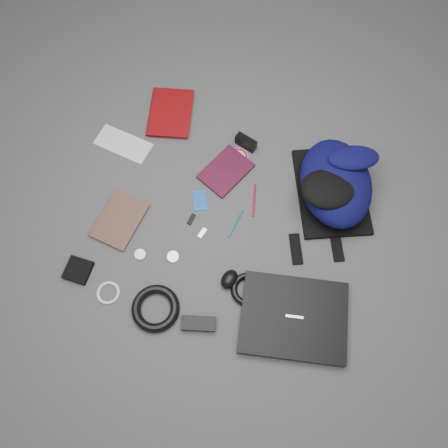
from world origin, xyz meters
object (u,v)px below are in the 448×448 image
(pouch, at_px, (78,270))
(power_brick, at_px, (199,324))
(backpack, at_px, (336,183))
(mouse, at_px, (229,279))
(textbook_red, at_px, (149,112))
(dvd_case, at_px, (226,171))
(laptop, at_px, (294,318))
(comic_book, at_px, (102,212))
(compact_camera, at_px, (246,142))

(pouch, bearing_deg, power_brick, -5.50)
(backpack, relative_size, mouse, 5.38)
(textbook_red, xyz_separation_m, pouch, (0.00, -0.77, -0.00))
(backpack, bearing_deg, dvd_case, 163.38)
(pouch, bearing_deg, textbook_red, 90.35)
(dvd_case, relative_size, power_brick, 1.66)
(laptop, height_order, comic_book, laptop)
(laptop, xyz_separation_m, dvd_case, (-0.43, 0.51, -0.01))
(laptop, distance_m, compact_camera, 0.77)
(compact_camera, bearing_deg, pouch, -104.81)
(pouch, bearing_deg, compact_camera, 58.42)
(backpack, height_order, pouch, backpack)
(backpack, height_order, compact_camera, backpack)
(backpack, xyz_separation_m, textbook_red, (-0.87, 0.14, -0.08))
(mouse, distance_m, power_brick, 0.20)
(comic_book, height_order, compact_camera, compact_camera)
(dvd_case, bearing_deg, comic_book, -117.33)
(power_brick, distance_m, pouch, 0.52)
(laptop, xyz_separation_m, compact_camera, (-0.39, 0.67, 0.01))
(power_brick, bearing_deg, dvd_case, 83.81)
(laptop, bearing_deg, textbook_red, 130.15)
(backpack, bearing_deg, compact_camera, 143.06)
(textbook_red, bearing_deg, pouch, -103.09)
(backpack, distance_m, mouse, 0.58)
(backpack, bearing_deg, textbook_red, 149.07)
(power_brick, bearing_deg, mouse, 58.34)
(compact_camera, bearing_deg, backpack, 1.93)
(backpack, height_order, dvd_case, backpack)
(compact_camera, bearing_deg, mouse, -62.31)
(mouse, xyz_separation_m, power_brick, (-0.06, -0.20, -0.01))
(textbook_red, bearing_deg, dvd_case, -36.47)
(laptop, bearing_deg, dvd_case, 119.32)
(backpack, relative_size, laptop, 1.12)
(textbook_red, bearing_deg, compact_camera, -16.82)
(mouse, bearing_deg, backpack, 72.97)
(laptop, height_order, textbook_red, laptop)
(comic_book, xyz_separation_m, compact_camera, (0.47, 0.49, 0.02))
(laptop, distance_m, comic_book, 0.88)
(textbook_red, relative_size, compact_camera, 2.69)
(backpack, distance_m, compact_camera, 0.43)
(laptop, distance_m, pouch, 0.85)
(pouch, bearing_deg, backpack, 36.40)
(backpack, height_order, laptop, backpack)
(comic_book, height_order, power_brick, power_brick)
(laptop, distance_m, textbook_red, 1.10)
(laptop, bearing_deg, power_brick, -169.30)
(dvd_case, distance_m, compact_camera, 0.16)
(textbook_red, distance_m, power_brick, 0.97)
(comic_book, bearing_deg, textbook_red, 96.28)
(backpack, xyz_separation_m, compact_camera, (-0.41, 0.11, -0.07))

